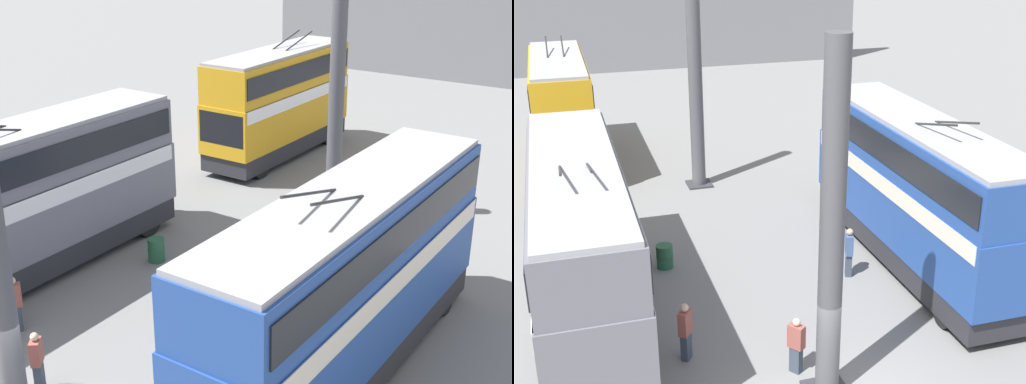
{
  "view_description": "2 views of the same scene",
  "coord_description": "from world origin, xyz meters",
  "views": [
    {
      "loc": [
        -7.19,
        -12.06,
        10.84
      ],
      "look_at": [
        11.6,
        0.65,
        2.0
      ],
      "focal_mm": 50.0,
      "sensor_mm": 36.0,
      "label": 1
    },
    {
      "loc": [
        -12.73,
        5.71,
        11.11
      ],
      "look_at": [
        8.9,
        -1.03,
        2.2
      ],
      "focal_mm": 50.0,
      "sensor_mm": 36.0,
      "label": 2
    }
  ],
  "objects": [
    {
      "name": "bus_right_far",
      "position": [
        20.53,
        5.39,
        2.89
      ],
      "size": [
        9.15,
        2.54,
        5.68
      ],
      "color": "black",
      "rests_on": "ground_plane"
    },
    {
      "name": "support_column_far",
      "position": [
        15.99,
        0.0,
        4.3
      ],
      "size": [
        1.05,
        1.05,
        8.85
      ],
      "color": "#4C4C51",
      "rests_on": "ground_plane"
    },
    {
      "name": "person_by_right_row",
      "position": [
        3.28,
        3.05,
        0.88
      ],
      "size": [
        0.48,
        0.44,
        1.68
      ],
      "rotation": [
        0.0,
        0.0,
        4.07
      ],
      "color": "#384251",
      "rests_on": "ground_plane"
    },
    {
      "name": "bus_right_mid",
      "position": [
        5.93,
        5.39,
        2.81
      ],
      "size": [
        11.14,
        2.54,
        5.53
      ],
      "color": "black",
      "rests_on": "ground_plane"
    },
    {
      "name": "bus_left_near",
      "position": [
        6.68,
        -5.39,
        2.82
      ],
      "size": [
        11.2,
        2.54,
        5.58
      ],
      "color": "black",
      "rests_on": "ground_plane"
    },
    {
      "name": "person_aisle_foreground",
      "position": [
        1.88,
        0.45,
        0.83
      ],
      "size": [
        0.48,
        0.44,
        1.58
      ],
      "rotation": [
        0.0,
        0.0,
        5.36
      ],
      "color": "#384251",
      "rests_on": "ground_plane"
    },
    {
      "name": "oil_drum",
      "position": [
        8.71,
        2.72,
        0.4
      ],
      "size": [
        0.59,
        0.59,
        0.81
      ],
      "color": "#235638",
      "rests_on": "ground_plane"
    },
    {
      "name": "person_by_left_row",
      "position": [
        6.35,
        -2.92,
        0.88
      ],
      "size": [
        0.47,
        0.36,
        1.67
      ],
      "rotation": [
        0.0,
        0.0,
        4.4
      ],
      "color": "#384251",
      "rests_on": "ground_plane"
    }
  ]
}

